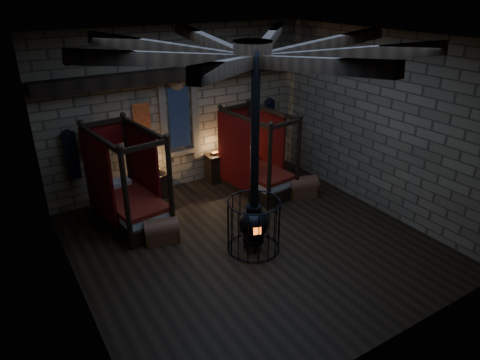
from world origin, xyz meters
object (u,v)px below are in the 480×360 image
trunk_left (162,231)px  trunk_right (302,187)px  bed_left (129,200)px  stove (254,222)px  bed_right (256,171)px

trunk_left → trunk_right: 3.97m
bed_left → stove: size_ratio=0.56×
bed_right → trunk_right: 1.31m
bed_right → trunk_right: (0.81, -0.98, -0.28)m
bed_right → bed_left: bearing=171.3°
trunk_right → bed_right: bearing=147.1°
bed_left → trunk_right: (4.27, -1.07, -0.30)m
bed_left → stove: (1.82, -2.48, 0.11)m
bed_right → stove: stove is taller
stove → trunk_right: bearing=49.2°
bed_left → trunk_right: 4.41m
bed_left → trunk_right: bearing=-21.6°
trunk_left → bed_right: bearing=33.4°
bed_right → trunk_right: bearing=-57.6°
bed_left → stove: stove is taller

